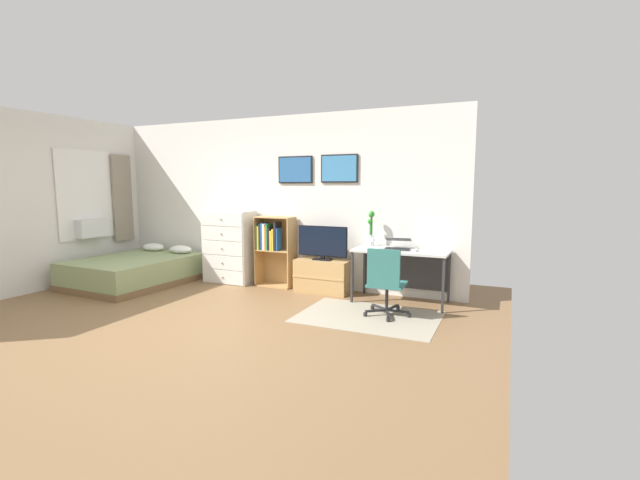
% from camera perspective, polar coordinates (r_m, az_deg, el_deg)
% --- Properties ---
extents(ground_plane, '(7.20, 7.20, 0.00)m').
position_cam_1_polar(ground_plane, '(5.36, -19.15, -10.66)').
color(ground_plane, brown).
extents(wall_back_with_posters, '(6.12, 0.09, 2.70)m').
position_cam_1_polar(wall_back_with_posters, '(7.06, -5.93, 5.17)').
color(wall_back_with_posters, silver).
rests_on(wall_back_with_posters, ground_plane).
extents(wall_left_with_window, '(0.27, 4.92, 2.70)m').
position_cam_1_polar(wall_left_with_window, '(7.62, -35.45, 3.89)').
color(wall_left_with_window, silver).
rests_on(wall_left_with_window, ground_plane).
extents(area_rug, '(1.70, 1.20, 0.01)m').
position_cam_1_polar(area_rug, '(5.42, 6.42, -10.03)').
color(area_rug, '#9E937F').
rests_on(area_rug, ground_plane).
extents(bed, '(1.54, 1.96, 0.57)m').
position_cam_1_polar(bed, '(7.70, -23.22, -3.70)').
color(bed, brown).
rests_on(bed, ground_plane).
extents(dresser, '(0.83, 0.46, 1.20)m').
position_cam_1_polar(dresser, '(7.30, -11.88, -0.86)').
color(dresser, white).
rests_on(dresser, ground_plane).
extents(bookshelf, '(0.62, 0.30, 1.12)m').
position_cam_1_polar(bookshelf, '(6.91, -6.31, -0.59)').
color(bookshelf, tan).
rests_on(bookshelf, ground_plane).
extents(tv_stand, '(0.83, 0.41, 0.50)m').
position_cam_1_polar(tv_stand, '(6.54, 0.41, -4.77)').
color(tv_stand, tan).
rests_on(tv_stand, ground_plane).
extents(television, '(0.79, 0.16, 0.51)m').
position_cam_1_polar(television, '(6.43, 0.34, -0.42)').
color(television, black).
rests_on(television, tv_stand).
extents(desk, '(1.28, 0.61, 0.74)m').
position_cam_1_polar(desk, '(6.07, 10.86, -2.39)').
color(desk, silver).
rests_on(desk, ground_plane).
extents(office_chair, '(0.56, 0.58, 0.86)m').
position_cam_1_polar(office_chair, '(5.32, 8.67, -5.35)').
color(office_chair, '#232326').
rests_on(office_chair, ground_plane).
extents(laptop, '(0.40, 0.42, 0.15)m').
position_cam_1_polar(laptop, '(6.03, 10.28, -0.58)').
color(laptop, '#333338').
rests_on(laptop, desk).
extents(computer_mouse, '(0.06, 0.10, 0.03)m').
position_cam_1_polar(computer_mouse, '(5.88, 12.65, -1.29)').
color(computer_mouse, silver).
rests_on(computer_mouse, desk).
extents(bamboo_vase, '(0.09, 0.10, 0.51)m').
position_cam_1_polar(bamboo_vase, '(6.23, 6.77, 1.77)').
color(bamboo_vase, silver).
rests_on(bamboo_vase, desk).
extents(wine_glass, '(0.07, 0.07, 0.18)m').
position_cam_1_polar(wine_glass, '(5.95, 7.01, 0.10)').
color(wine_glass, silver).
rests_on(wine_glass, desk).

